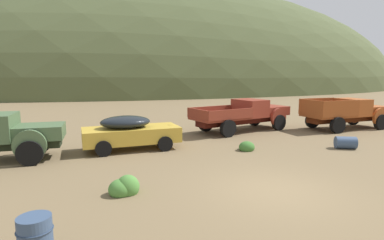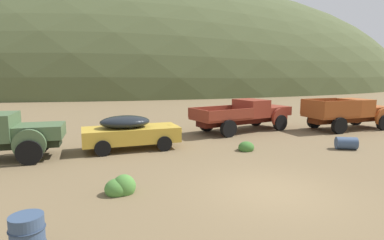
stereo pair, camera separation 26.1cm
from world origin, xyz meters
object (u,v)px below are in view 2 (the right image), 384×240
Objects in this scene: car_faded_yellow at (134,131)px; oil_drum_tipped at (346,143)px; truck_oxide_orange at (353,113)px; oil_drum_spare at (28,237)px; truck_rust_red at (250,114)px.

car_faded_yellow is 9.80m from oil_drum_tipped.
truck_oxide_orange is 6.83× the size of oil_drum_spare.
truck_oxide_orange is 19.28m from oil_drum_spare.
car_faded_yellow is at bearing 69.90° from oil_drum_spare.
car_faded_yellow is 0.80× the size of truck_oxide_orange.
truck_oxide_orange is at bearing 43.34° from oil_drum_tipped.
truck_rust_red reaches higher than car_faded_yellow.
truck_oxide_orange is at bearing -27.53° from truck_rust_red.
oil_drum_spare is (-12.30, -5.16, 0.14)m from oil_drum_tipped.
oil_drum_spare is (-16.81, -9.42, -0.59)m from truck_oxide_orange.
oil_drum_tipped is 13.34m from oil_drum_spare.
truck_oxide_orange is 6.25m from oil_drum_tipped.
car_faded_yellow is 8.74m from oil_drum_spare.
oil_drum_tipped is (-4.51, -4.26, -0.73)m from truck_oxide_orange.
truck_rust_red reaches higher than oil_drum_tipped.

